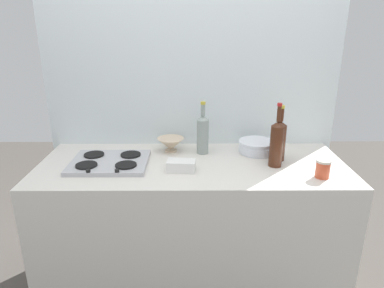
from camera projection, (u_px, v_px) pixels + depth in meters
ground_plane at (192, 286)px, 2.32m from camera, size 6.00×6.00×0.00m
counter_block at (192, 229)px, 2.17m from camera, size 1.80×0.70×0.90m
backsplash_panel at (192, 105)px, 2.30m from camera, size 1.90×0.06×2.33m
stovetop_hob at (110, 162)px, 2.00m from camera, size 0.44×0.36×0.04m
plate_stack at (257, 147)px, 2.18m from camera, size 0.23×0.23×0.08m
wine_bottle_leftmost at (276, 143)px, 1.94m from camera, size 0.08×0.08×0.37m
wine_bottle_mid_left at (203, 133)px, 2.14m from camera, size 0.07×0.07×0.33m
wine_bottle_mid_right at (279, 140)px, 2.04m from camera, size 0.07×0.07×0.33m
mixing_bowl at (171, 144)px, 2.20m from camera, size 0.17×0.17×0.09m
butter_dish at (181, 166)px, 1.91m from camera, size 0.17×0.11×0.06m
condiment_jar_front at (323, 169)px, 1.82m from camera, size 0.08×0.08×0.10m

